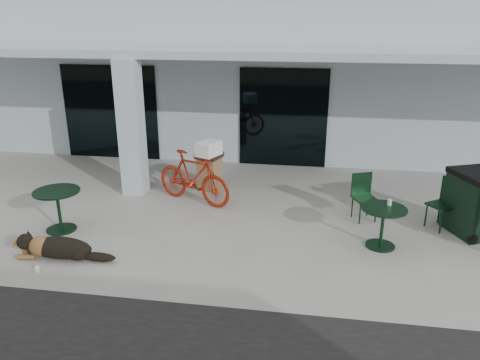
% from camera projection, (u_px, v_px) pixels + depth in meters
% --- Properties ---
extents(ground, '(80.00, 80.00, 0.00)m').
position_uv_depth(ground, '(168.00, 239.00, 8.90)').
color(ground, '#A5A49C').
rests_on(ground, ground).
extents(building, '(22.00, 7.00, 4.50)m').
position_uv_depth(building, '(239.00, 69.00, 16.05)').
color(building, silver).
rests_on(building, ground).
extents(storefront_glass_left, '(2.80, 0.06, 2.70)m').
position_uv_depth(storefront_glass_left, '(111.00, 112.00, 13.55)').
color(storefront_glass_left, black).
rests_on(storefront_glass_left, ground).
extents(storefront_glass_right, '(2.40, 0.06, 2.70)m').
position_uv_depth(storefront_glass_right, '(283.00, 118.00, 12.81)').
color(storefront_glass_right, black).
rests_on(storefront_glass_right, ground).
extents(column, '(0.50, 0.50, 3.12)m').
position_uv_depth(column, '(131.00, 128.00, 10.74)').
color(column, silver).
rests_on(column, ground).
extents(overhang, '(22.00, 2.80, 0.18)m').
position_uv_depth(overhang, '(206.00, 51.00, 11.17)').
color(overhang, silver).
rests_on(overhang, column).
extents(bicycle, '(2.02, 1.32, 1.18)m').
position_uv_depth(bicycle, '(193.00, 177.00, 10.46)').
color(bicycle, '#A0220C').
rests_on(bicycle, ground).
extents(laundry_basket, '(0.55, 0.62, 0.30)m').
position_uv_depth(laundry_basket, '(209.00, 148.00, 9.98)').
color(laundry_basket, white).
rests_on(laundry_basket, bicycle).
extents(dog, '(1.39, 0.59, 0.45)m').
position_uv_depth(dog, '(60.00, 247.00, 8.13)').
color(dog, black).
rests_on(dog, ground).
extents(cup_near_dog, '(0.10, 0.10, 0.10)m').
position_uv_depth(cup_near_dog, '(37.00, 269.00, 7.75)').
color(cup_near_dog, white).
rests_on(cup_near_dog, ground).
extents(cafe_table_near, '(1.09, 1.09, 0.83)m').
position_uv_depth(cafe_table_near, '(59.00, 211.00, 9.13)').
color(cafe_table_near, black).
rests_on(cafe_table_near, ground).
extents(cafe_table_far, '(1.05, 1.05, 0.77)m').
position_uv_depth(cafe_table_far, '(382.00, 227.00, 8.49)').
color(cafe_table_far, black).
rests_on(cafe_table_far, ground).
extents(cafe_chair_far_a, '(0.59, 0.61, 0.97)m').
position_uv_depth(cafe_chair_far_a, '(365.00, 198.00, 9.58)').
color(cafe_chair_far_a, black).
rests_on(cafe_chair_far_a, ground).
extents(cafe_chair_far_b, '(0.68, 0.67, 1.01)m').
position_uv_depth(cafe_chair_far_b, '(442.00, 205.00, 9.19)').
color(cafe_chair_far_b, black).
rests_on(cafe_chair_far_b, ground).
extents(cup_on_table, '(0.10, 0.10, 0.11)m').
position_uv_depth(cup_on_table, '(390.00, 202.00, 8.46)').
color(cup_on_table, white).
rests_on(cup_on_table, cafe_table_far).
extents(trash_receptacle, '(0.67, 0.67, 0.91)m').
position_uv_depth(trash_receptacle, '(210.00, 171.00, 11.32)').
color(trash_receptacle, olive).
rests_on(trash_receptacle, ground).
extents(wheeled_bin, '(1.08, 1.19, 1.24)m').
position_uv_depth(wheeled_bin, '(475.00, 203.00, 8.95)').
color(wheeled_bin, black).
rests_on(wheeled_bin, ground).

